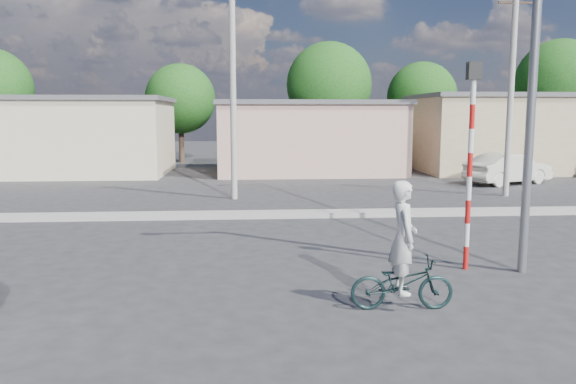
{
  "coord_description": "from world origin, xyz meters",
  "views": [
    {
      "loc": [
        -1.43,
        -9.92,
        3.3
      ],
      "look_at": [
        -0.42,
        4.45,
        1.3
      ],
      "focal_mm": 35.0,
      "sensor_mm": 36.0,
      "label": 1
    }
  ],
  "objects": [
    {
      "name": "streetlight",
      "position": [
        4.14,
        1.2,
        4.96
      ],
      "size": [
        2.34,
        0.22,
        9.0
      ],
      "color": "slate",
      "rests_on": "ground"
    },
    {
      "name": "cyclist",
      "position": [
        1.15,
        -0.87,
        0.96
      ],
      "size": [
        0.49,
        0.72,
        1.91
      ],
      "primitive_type": "imported",
      "rotation": [
        0.0,
        0.0,
        1.53
      ],
      "color": "silver",
      "rests_on": "ground"
    },
    {
      "name": "car_cream",
      "position": [
        10.88,
        15.84,
        0.73
      ],
      "size": [
        4.68,
        3.19,
        1.46
      ],
      "primitive_type": "imported",
      "rotation": [
        0.0,
        0.0,
        1.98
      ],
      "color": "beige",
      "rests_on": "ground"
    },
    {
      "name": "tree_row",
      "position": [
        3.76,
        28.45,
        4.99
      ],
      "size": [
        43.62,
        7.43,
        8.42
      ],
      "color": "#38281E",
      "rests_on": "ground"
    },
    {
      "name": "building_row",
      "position": [
        1.1,
        22.0,
        2.13
      ],
      "size": [
        37.8,
        7.3,
        4.44
      ],
      "color": "beige",
      "rests_on": "ground"
    },
    {
      "name": "ground_plane",
      "position": [
        0.0,
        0.0,
        0.0
      ],
      "size": [
        120.0,
        120.0,
        0.0
      ],
      "primitive_type": "plane",
      "color": "#2A2A2D",
      "rests_on": "ground"
    },
    {
      "name": "bicycle",
      "position": [
        1.15,
        -0.87,
        0.46
      ],
      "size": [
        1.76,
        0.68,
        0.92
      ],
      "primitive_type": "imported",
      "rotation": [
        0.0,
        0.0,
        1.53
      ],
      "color": "#162A2A",
      "rests_on": "ground"
    },
    {
      "name": "traffic_pole",
      "position": [
        3.2,
        1.5,
        2.59
      ],
      "size": [
        0.28,
        0.18,
        4.36
      ],
      "color": "red",
      "rests_on": "ground"
    },
    {
      "name": "utility_poles",
      "position": [
        3.25,
        12.0,
        4.07
      ],
      "size": [
        35.4,
        0.24,
        8.0
      ],
      "color": "#99968E",
      "rests_on": "ground"
    },
    {
      "name": "median",
      "position": [
        0.0,
        8.0,
        0.08
      ],
      "size": [
        40.0,
        0.8,
        0.16
      ],
      "primitive_type": "cube",
      "color": "#99968E",
      "rests_on": "ground"
    }
  ]
}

